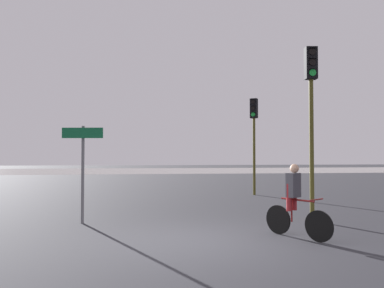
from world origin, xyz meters
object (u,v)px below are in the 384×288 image
object	(u,v)px
traffic_light_near_right	(311,101)
direction_sign_post	(83,160)
traffic_light_far_right	(254,128)
cyclist	(295,200)

from	to	relation	value
traffic_light_near_right	direction_sign_post	xyz separation A→B (m)	(-6.24, 0.36, -1.64)
traffic_light_near_right	direction_sign_post	distance (m)	6.47
traffic_light_far_right	cyclist	world-z (taller)	traffic_light_far_right
traffic_light_far_right	cyclist	size ratio (longest dim) A/B	2.73
traffic_light_near_right	cyclist	bearing A→B (deg)	61.13
direction_sign_post	traffic_light_far_right	bearing A→B (deg)	-127.84
cyclist	traffic_light_far_right	bearing A→B (deg)	-133.15
traffic_light_far_right	direction_sign_post	size ratio (longest dim) A/B	1.70
direction_sign_post	cyclist	distance (m)	5.54
traffic_light_near_right	direction_sign_post	world-z (taller)	traffic_light_near_right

